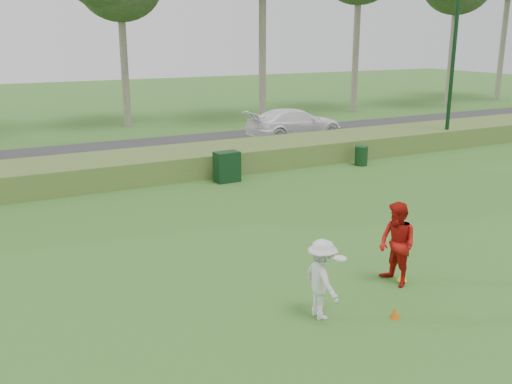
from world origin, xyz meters
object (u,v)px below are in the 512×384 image
trash_bin (361,156)px  car_right (295,123)px  player_red (397,244)px  cone_yellow (402,276)px  cone_orange (395,313)px  player_white (322,279)px  lamp_post (456,28)px  utility_cabinet (227,167)px

trash_bin → car_right: size_ratio=0.16×
player_red → cone_yellow: player_red is taller
car_right → trash_bin: bearing=173.1°
cone_orange → trash_bin: trash_bin is taller
player_red → cone_yellow: size_ratio=8.03×
player_red → trash_bin: 11.90m
player_white → car_right: 19.61m
cone_yellow → car_right: car_right is taller
player_white → player_red: player_red is taller
lamp_post → cone_yellow: bearing=-138.3°
player_white → cone_orange: player_white is taller
lamp_post → utility_cabinet: (-12.16, -1.07, -5.02)m
cone_orange → trash_bin: (7.68, 11.13, 0.30)m
lamp_post → utility_cabinet: size_ratio=7.16×
player_red → lamp_post: bearing=130.5°
utility_cabinet → car_right: 9.51m
player_red → car_right: player_red is taller
lamp_post → utility_cabinet: lamp_post is taller
lamp_post → player_red: (-12.61, -11.04, -4.66)m
cone_orange → utility_cabinet: bearing=82.3°
player_red → cone_orange: size_ratio=8.46×
lamp_post → player_red: size_ratio=4.36×
cone_orange → cone_yellow: (1.32, 1.30, 0.01)m
utility_cabinet → trash_bin: 6.17m
trash_bin → player_red: bearing=-123.8°
utility_cabinet → player_white: bearing=-107.6°
lamp_post → utility_cabinet: 13.20m
cone_orange → lamp_post: bearing=42.0°
utility_cabinet → car_right: (6.90, 6.54, 0.25)m
cone_orange → car_right: bearing=64.7°
lamp_post → cone_orange: bearing=-138.0°
cone_orange → trash_bin: 13.52m
trash_bin → lamp_post: bearing=11.0°
trash_bin → car_right: 6.69m
lamp_post → player_white: bearing=-142.2°
player_red → trash_bin: (6.62, 9.88, -0.53)m
player_white → car_right: player_white is taller
player_white → player_red: (2.32, 0.54, 0.13)m
lamp_post → player_red: bearing=-138.8°
player_red → trash_bin: bearing=145.5°
cone_orange → cone_yellow: cone_yellow is taller
cone_yellow → car_right: size_ratio=0.04×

